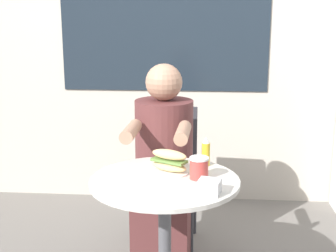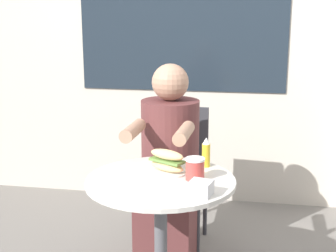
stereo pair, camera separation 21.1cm
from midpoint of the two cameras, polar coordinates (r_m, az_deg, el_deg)
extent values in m
cube|color=beige|center=(3.58, 5.74, 12.65)|extent=(8.00, 0.08, 2.80)
cylinder|color=beige|center=(2.13, 1.95, -6.75)|extent=(0.68, 0.68, 0.02)
cylinder|color=#515156|center=(2.27, 1.88, -15.11)|extent=(0.06, 0.06, 0.69)
cube|color=#333338|center=(2.95, 3.06, -6.53)|extent=(0.39, 0.39, 0.02)
cube|color=#333338|center=(3.05, 3.63, -1.54)|extent=(0.35, 0.04, 0.42)
cylinder|color=#333338|center=(2.87, 5.80, -12.09)|extent=(0.03, 0.03, 0.43)
cylinder|color=#333338|center=(2.91, -0.79, -11.56)|extent=(0.03, 0.03, 0.43)
cylinder|color=#333338|center=(3.17, 6.48, -9.54)|extent=(0.03, 0.03, 0.43)
cylinder|color=#333338|center=(3.21, 0.54, -9.11)|extent=(0.03, 0.03, 0.43)
cube|color=brown|center=(2.78, 2.23, -12.67)|extent=(0.33, 0.42, 0.45)
cylinder|color=brown|center=(2.66, 2.55, -2.54)|extent=(0.33, 0.33, 0.53)
sphere|color=tan|center=(2.58, 2.64, 5.34)|extent=(0.20, 0.20, 0.20)
cylinder|color=tan|center=(2.31, 4.58, -0.91)|extent=(0.08, 0.26, 0.07)
cylinder|color=tan|center=(2.36, -1.74, -0.58)|extent=(0.08, 0.26, 0.07)
cylinder|color=white|center=(2.20, 2.64, -5.65)|extent=(0.19, 0.19, 0.01)
ellipsoid|color=#DBB77A|center=(2.19, 2.65, -4.99)|extent=(0.19, 0.14, 0.05)
cube|color=olive|center=(2.18, 2.65, -4.27)|extent=(0.18, 0.14, 0.01)
ellipsoid|color=#DBB77A|center=(2.18, 2.66, -3.54)|extent=(0.19, 0.14, 0.05)
cylinder|color=#B73D38|center=(2.11, 6.20, -5.39)|extent=(0.08, 0.08, 0.09)
cylinder|color=white|center=(2.10, 6.23, -4.09)|extent=(0.09, 0.09, 0.01)
cube|color=silver|center=(1.94, 7.14, -7.60)|extent=(0.11, 0.11, 0.06)
cylinder|color=gold|center=(2.29, 7.30, -3.59)|extent=(0.04, 0.04, 0.11)
cone|color=white|center=(2.27, 7.35, -1.83)|extent=(0.04, 0.04, 0.03)
camera|label=1|loc=(0.11, -87.31, 0.65)|focal=50.00mm
camera|label=2|loc=(0.11, 92.69, -0.65)|focal=50.00mm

